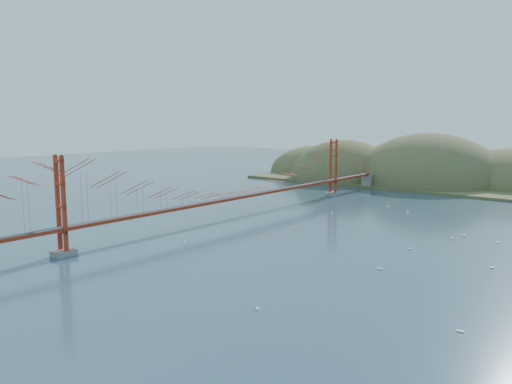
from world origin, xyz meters
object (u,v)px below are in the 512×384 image
Objects in this scene: sailboat_1 at (464,235)px; sailboat_0 at (295,228)px; bridge at (237,174)px; sailboat_2 at (380,268)px.

sailboat_1 is 22.98m from sailboat_0.
bridge reaches higher than sailboat_0.
sailboat_1 reaches higher than sailboat_0.
bridge is 155.65× the size of sailboat_0.
bridge is at bearing 174.31° from sailboat_0.
bridge reaches higher than sailboat_1.
sailboat_0 is at bearing 149.84° from sailboat_2.
sailboat_0 is (-20.21, -10.94, -0.01)m from sailboat_1.
sailboat_2 is 1.14× the size of sailboat_0.
sailboat_1 is 1.11× the size of sailboat_0.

